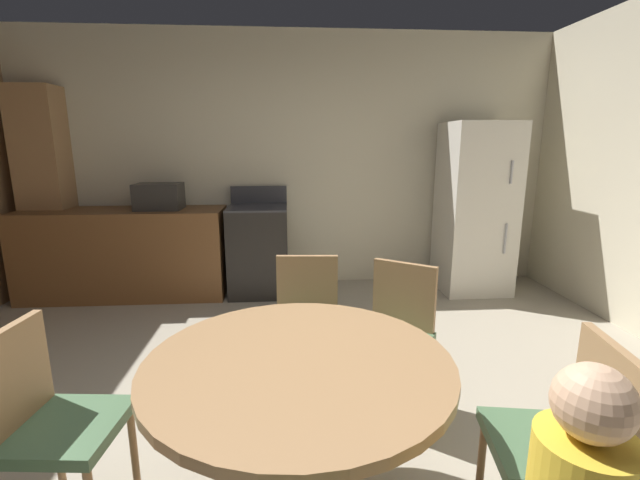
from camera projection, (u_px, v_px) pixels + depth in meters
The scene contains 12 objects.
ground_plane at pixel (293, 461), 2.14m from camera, with size 14.00×14.00×0.00m, color #A89E89.
wall_back at pixel (288, 162), 4.70m from camera, with size 5.96×0.12×2.70m, color beige.
kitchen_counter at pixel (125, 253), 4.39m from camera, with size 2.01×0.60×0.90m, color brown.
pantry_column at pixel (47, 193), 4.38m from camera, with size 0.44×0.36×2.10m, color #9E754C.
oven_range at pixel (258, 249), 4.49m from camera, with size 0.60×0.60×1.10m.
refrigerator at pixel (475, 209), 4.51m from camera, with size 0.68×0.68×1.76m.
microwave at pixel (159, 196), 4.29m from camera, with size 0.44×0.32×0.26m, color #2D2B28.
dining_table at pixel (298, 398), 1.64m from camera, with size 1.15×1.15×0.76m.
chair_west at pixel (47, 417), 1.68m from camera, with size 0.44×0.44×0.87m.
chair_east at pixel (566, 436), 1.57m from camera, with size 0.46×0.46×0.87m.
chair_northeast at pixel (395, 329), 2.47m from camera, with size 0.56×0.56×0.87m.
chair_north at pixel (306, 319), 2.62m from camera, with size 0.43×0.43×0.87m.
Camera 1 is at (0.00, -1.85, 1.54)m, focal length 24.15 mm.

